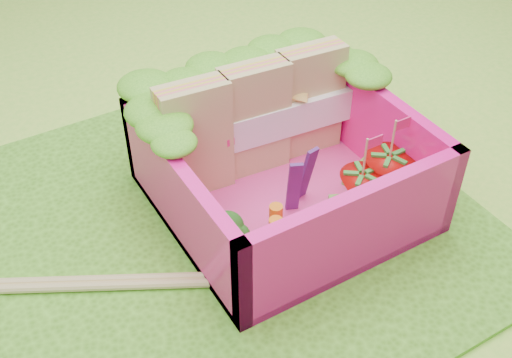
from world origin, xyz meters
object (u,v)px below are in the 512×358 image
at_px(bento_box, 284,165).
at_px(strawberry_left, 360,191).
at_px(broccoli, 233,242).
at_px(strawberry_right, 387,176).
at_px(sandwich_stack, 255,119).
at_px(chopsticks, 13,286).

distance_m(bento_box, strawberry_left, 0.43).
distance_m(broccoli, strawberry_left, 0.79).
bearing_deg(strawberry_right, sandwich_stack, 128.45).
bearing_deg(broccoli, strawberry_left, 0.83).
relative_size(bento_box, chopsticks, 0.61).
relative_size(broccoli, chopsticks, 0.15).
distance_m(broccoli, chopsticks, 1.10).
distance_m(bento_box, sandwich_stack, 0.33).
distance_m(broccoli, strawberry_right, 0.97).
xyz_separation_m(sandwich_stack, chopsticks, (-1.48, -0.17, -0.36)).
height_order(bento_box, strawberry_left, bento_box).
height_order(bento_box, chopsticks, bento_box).
bearing_deg(broccoli, sandwich_stack, 51.70).
height_order(broccoli, strawberry_right, strawberry_right).
bearing_deg(broccoli, strawberry_right, 1.39).
height_order(sandwich_stack, broccoli, sandwich_stack).
xyz_separation_m(bento_box, sandwich_stack, (0.00, 0.31, 0.11)).
bearing_deg(strawberry_right, strawberry_left, -176.31).
xyz_separation_m(bento_box, strawberry_right, (0.48, -0.29, -0.08)).
bearing_deg(strawberry_left, chopsticks, 165.88).
bearing_deg(strawberry_right, broccoli, -178.61).
height_order(sandwich_stack, strawberry_right, sandwich_stack).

